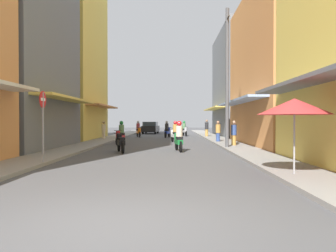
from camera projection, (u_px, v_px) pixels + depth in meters
ground_plane at (161, 142)px, 24.95m from camera, size 104.36×104.36×0.00m
sidewalk_left at (100, 141)px, 25.02m from camera, size 1.84×55.44×0.12m
sidewalk_right at (223, 141)px, 24.88m from camera, size 1.84×55.44×0.12m
building_left_far at (62, 43)px, 28.28m from camera, size 7.05×8.94×16.14m
building_right_mid at (293, 69)px, 21.36m from camera, size 7.05×11.73×9.70m
building_right_far at (249, 85)px, 33.78m from camera, size 7.05×11.90×10.42m
motorbike_green at (179, 138)px, 17.53m from camera, size 0.58×1.80×1.58m
motorbike_white at (175, 133)px, 24.67m from camera, size 0.67×1.77×1.58m
motorbike_black at (121, 142)px, 16.93m from camera, size 0.73×1.75×0.96m
motorbike_red at (121, 134)px, 22.46m from camera, size 0.58×1.80×1.58m
motorbike_blue at (167, 130)px, 31.77m from camera, size 0.66×1.78×1.58m
motorbike_orange at (138, 130)px, 32.42m from camera, size 0.69×1.76×1.58m
motorbike_silver at (184, 129)px, 34.87m from camera, size 0.63×1.79×1.58m
parked_car at (150, 128)px, 41.32m from camera, size 2.05×4.21×1.45m
pedestrian_crossing at (218, 132)px, 24.04m from camera, size 0.34×0.34×1.58m
pedestrian_foreground at (104, 129)px, 28.13m from camera, size 0.44×0.44×1.62m
pedestrian_midway at (234, 134)px, 20.29m from camera, size 0.34×0.34×1.59m
pedestrian_far at (207, 129)px, 32.00m from camera, size 0.34×0.34×1.69m
vendor_umbrella at (294, 107)px, 9.37m from camera, size 2.04×2.04×2.21m
utility_pole at (227, 77)px, 18.90m from camera, size 0.20×1.20×7.87m
street_sign_no_entry at (43, 117)px, 12.07m from camera, size 0.07×0.60×2.65m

